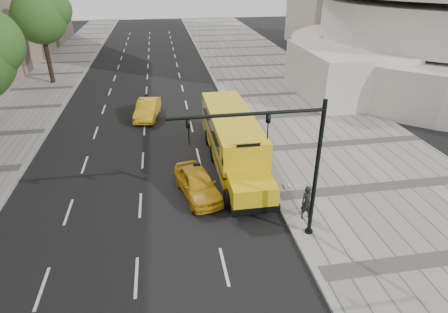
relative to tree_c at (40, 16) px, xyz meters
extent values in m
plane|color=black|center=(10.40, -18.82, -6.56)|extent=(140.00, 140.00, 0.00)
cube|color=gray|center=(22.40, -18.82, -6.48)|extent=(12.00, 140.00, 0.15)
cube|color=gray|center=(16.40, -18.82, -6.48)|extent=(0.30, 140.00, 0.15)
cube|color=gray|center=(2.40, -18.82, -6.48)|extent=(0.30, 140.00, 0.15)
cylinder|color=silver|center=(40.40, -4.82, -4.56)|extent=(32.00, 32.00, 4.00)
cube|color=silver|center=(27.40, -8.82, -4.36)|extent=(8.00, 10.00, 4.40)
cylinder|color=black|center=(-0.10, 0.00, -3.66)|extent=(0.44, 0.44, 5.79)
sphere|color=#264F1A|center=(-0.10, 0.00, -0.04)|extent=(5.05, 5.05, 5.05)
sphere|color=#264F1A|center=(1.17, 0.30, 0.56)|extent=(3.53, 3.53, 3.53)
sphere|color=#264F1A|center=(-1.11, -0.40, -0.44)|extent=(3.28, 3.28, 3.28)
cube|color=gold|center=(14.90, -19.55, -4.78)|extent=(2.50, 9.00, 2.45)
cube|color=gold|center=(14.90, -25.05, -5.46)|extent=(2.20, 2.00, 1.10)
cube|color=black|center=(14.90, -25.93, -6.01)|extent=(2.38, 0.25, 0.35)
cube|color=black|center=(14.90, -19.55, -5.31)|extent=(2.52, 9.00, 0.12)
cube|color=black|center=(14.90, -23.99, -4.31)|extent=(2.05, 0.10, 0.90)
cube|color=black|center=(14.90, -19.05, -4.31)|extent=(2.52, 7.50, 0.70)
cube|color=gold|center=(14.90, -24.00, -3.51)|extent=(1.40, 0.12, 0.28)
ellipsoid|color=silver|center=(16.42, -26.45, -4.66)|extent=(0.32, 0.32, 0.14)
cylinder|color=black|center=(16.18, -26.23, -4.86)|extent=(0.36, 0.47, 0.58)
cylinder|color=black|center=(13.77, -24.75, -6.06)|extent=(0.30, 1.00, 1.00)
cylinder|color=black|center=(16.03, -24.75, -6.06)|extent=(0.30, 1.00, 1.00)
cylinder|color=black|center=(13.77, -19.55, -6.06)|extent=(0.30, 1.00, 1.00)
cylinder|color=black|center=(16.03, -19.55, -6.06)|extent=(0.30, 1.00, 1.00)
cylinder|color=black|center=(13.77, -17.05, -6.06)|extent=(0.30, 1.00, 1.00)
cylinder|color=black|center=(16.03, -17.05, -6.06)|extent=(0.30, 1.00, 1.00)
imported|color=gold|center=(12.40, -23.34, -5.84)|extent=(2.54, 4.45, 1.43)
imported|color=gold|center=(9.66, -11.39, -5.84)|extent=(2.18, 4.53, 1.43)
imported|color=black|center=(17.25, -26.41, -5.55)|extent=(0.63, 0.42, 1.71)
cylinder|color=black|center=(17.00, -27.47, -3.36)|extent=(0.18, 0.18, 6.40)
cylinder|color=black|center=(17.00, -27.47, -6.43)|extent=(0.36, 0.36, 0.25)
cylinder|color=black|center=(14.00, -27.47, -0.56)|extent=(6.00, 0.14, 0.14)
imported|color=black|center=(14.80, -27.47, -1.11)|extent=(0.16, 0.20, 1.00)
imported|color=black|center=(11.80, -27.47, -1.11)|extent=(0.16, 0.20, 1.00)
camera|label=1|loc=(10.99, -40.13, 4.34)|focal=30.00mm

